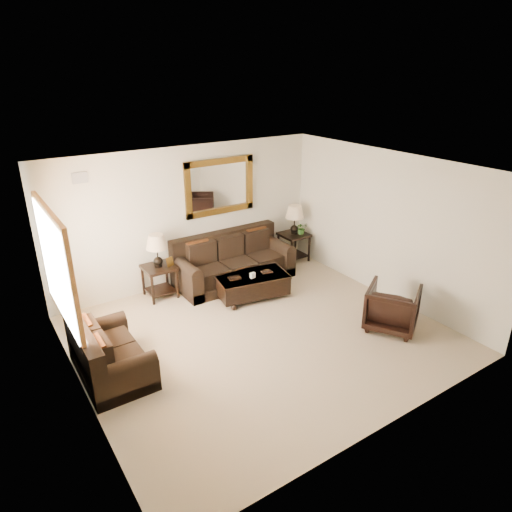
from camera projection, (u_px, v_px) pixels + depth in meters
room at (261, 259)px, 6.87m from camera, size 5.51×5.01×2.71m
window at (57, 267)px, 6.11m from camera, size 0.07×1.96×1.66m
mirror at (220, 187)px, 8.92m from camera, size 1.50×0.06×1.10m
air_vent at (80, 178)px, 7.42m from camera, size 0.25×0.02×0.18m
sofa at (233, 264)px, 9.18m from camera, size 2.34×1.01×0.96m
loveseat at (107, 357)px, 6.34m from camera, size 0.86×1.45×0.81m
end_table_left at (158, 257)px, 8.34m from camera, size 0.56×0.56×1.24m
end_table_right at (294, 225)px, 9.94m from camera, size 0.57×0.57×1.26m
coffee_table at (252, 283)px, 8.52m from camera, size 1.42×0.93×0.56m
armchair at (393, 306)px, 7.46m from camera, size 1.05×1.07×0.82m
potted_plant at (302, 229)px, 9.96m from camera, size 0.31×0.33×0.21m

